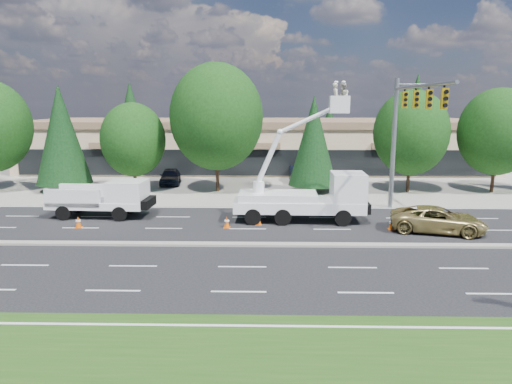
{
  "coord_description": "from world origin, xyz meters",
  "views": [
    {
      "loc": [
        1.04,
        -22.88,
        7.3
      ],
      "look_at": [
        0.51,
        2.36,
        2.4
      ],
      "focal_mm": 32.0,
      "sensor_mm": 36.0,
      "label": 1
    }
  ],
  "objects_px": {
    "signal_mast": "(405,123)",
    "bucket_truck": "(311,192)",
    "minivan": "(438,220)",
    "utility_pickup": "(105,202)"
  },
  "relations": [
    {
      "from": "minivan",
      "to": "utility_pickup",
      "type": "bearing_deg",
      "value": 96.07
    },
    {
      "from": "signal_mast",
      "to": "bucket_truck",
      "type": "relative_size",
      "value": 1.18
    },
    {
      "from": "utility_pickup",
      "to": "minivan",
      "type": "height_order",
      "value": "utility_pickup"
    },
    {
      "from": "signal_mast",
      "to": "minivan",
      "type": "xyz_separation_m",
      "value": [
        0.98,
        -4.24,
        -5.32
      ]
    },
    {
      "from": "bucket_truck",
      "to": "minivan",
      "type": "xyz_separation_m",
      "value": [
        7.11,
        -2.38,
        -1.13
      ]
    },
    {
      "from": "signal_mast",
      "to": "bucket_truck",
      "type": "distance_m",
      "value": 7.66
    },
    {
      "from": "signal_mast",
      "to": "utility_pickup",
      "type": "bearing_deg",
      "value": -176.96
    },
    {
      "from": "signal_mast",
      "to": "utility_pickup",
      "type": "xyz_separation_m",
      "value": [
        -19.44,
        -1.03,
        -5.07
      ]
    },
    {
      "from": "signal_mast",
      "to": "bucket_truck",
      "type": "bearing_deg",
      "value": -163.07
    },
    {
      "from": "signal_mast",
      "to": "bucket_truck",
      "type": "xyz_separation_m",
      "value": [
        -6.14,
        -1.87,
        -4.19
      ]
    }
  ]
}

